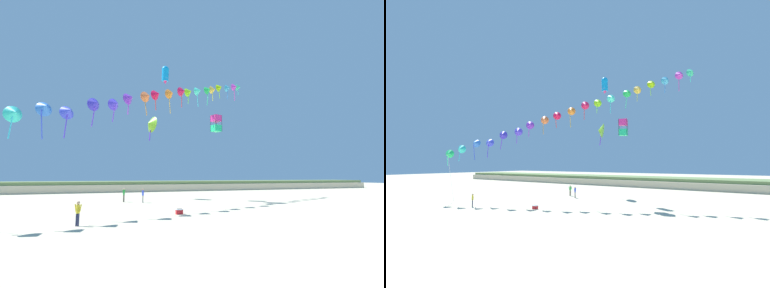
% 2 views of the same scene
% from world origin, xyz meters
% --- Properties ---
extents(ground_plane, '(240.00, 240.00, 0.00)m').
position_xyz_m(ground_plane, '(0.00, 0.00, 0.00)').
color(ground_plane, beige).
extents(dune_ridge, '(120.00, 11.07, 2.10)m').
position_xyz_m(dune_ridge, '(0.00, 43.53, 1.05)').
color(dune_ridge, beige).
rests_on(dune_ridge, ground).
extents(person_near_left, '(0.23, 0.59, 1.68)m').
position_xyz_m(person_near_left, '(-4.31, 16.94, 0.97)').
color(person_near_left, gray).
rests_on(person_near_left, ground).
extents(person_near_right, '(0.40, 0.55, 1.72)m').
position_xyz_m(person_near_right, '(-6.40, 18.66, 0.99)').
color(person_near_right, '#726656').
rests_on(person_near_right, ground).
extents(person_mid_center, '(0.49, 0.38, 1.56)m').
position_xyz_m(person_mid_center, '(-10.37, 3.54, 0.90)').
color(person_mid_center, '#282D4C').
rests_on(person_mid_center, ground).
extents(kite_banner_string, '(29.41, 19.36, 18.54)m').
position_xyz_m(kite_banner_string, '(-2.12, 12.72, 12.34)').
color(kite_banner_string, '#1FCD67').
extents(large_kite_low_lead, '(1.32, 1.32, 2.12)m').
position_xyz_m(large_kite_low_lead, '(4.53, 14.92, 9.89)').
color(large_kite_low_lead, '#20D07F').
extents(large_kite_mid_trail, '(1.09, 1.25, 2.74)m').
position_xyz_m(large_kite_mid_trail, '(-0.93, 20.51, 17.93)').
color(large_kite_mid_trail, '#0E92E1').
extents(large_kite_high_solo, '(1.91, 2.68, 3.78)m').
position_xyz_m(large_kite_high_solo, '(-2.69, 22.27, 10.78)').
color(large_kite_high_solo, '#7DCA27').
extents(beach_cooler, '(0.58, 0.41, 0.46)m').
position_xyz_m(beach_cooler, '(-2.81, 6.42, 0.21)').
color(beach_cooler, red).
rests_on(beach_cooler, ground).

